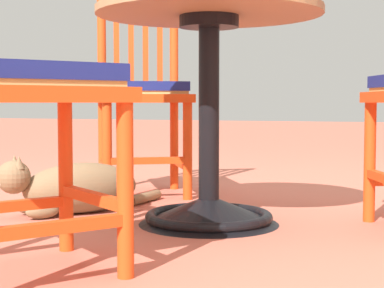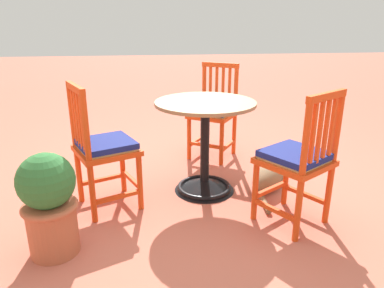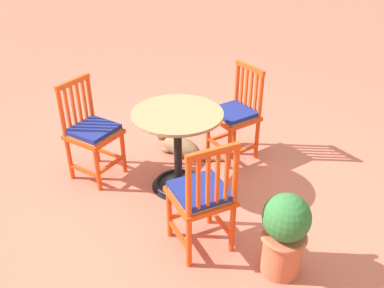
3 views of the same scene
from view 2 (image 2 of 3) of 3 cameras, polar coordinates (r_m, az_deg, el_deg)
name	(u,v)px [view 2 (image 2 of 3)]	position (r m, az deg, el deg)	size (l,w,h in m)	color
ground_plane	(201,190)	(2.92, 1.51, -7.33)	(24.00, 24.00, 0.00)	#BC604C
cafe_table	(205,157)	(2.81, 2.03, -2.08)	(0.76, 0.76, 0.73)	black
orange_chair_at_corner	(213,113)	(3.51, 3.43, 5.01)	(0.56, 0.56, 0.91)	#D64214
orange_chair_facing_out	(103,149)	(2.58, -13.95, -0.75)	(0.53, 0.53, 0.91)	#D64214
orange_chair_near_fence	(298,161)	(2.40, 16.47, -2.56)	(0.55, 0.55, 0.91)	#D64214
tabby_cat	(270,176)	(3.01, 12.32, -4.96)	(0.67, 0.44, 0.23)	brown
terracotta_planter	(49,202)	(2.20, -21.83, -8.60)	(0.32, 0.32, 0.62)	#B25B3D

